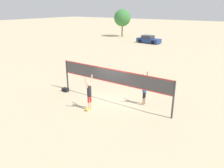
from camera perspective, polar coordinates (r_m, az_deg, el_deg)
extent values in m
plane|color=#C6B28C|center=(15.39, 0.00, -4.54)|extent=(200.00, 200.00, 0.00)
cylinder|color=#38383D|center=(17.64, -11.64, 2.31)|extent=(0.11, 0.11, 2.35)
cylinder|color=#38383D|center=(13.16, 15.72, -4.07)|extent=(0.11, 0.11, 2.35)
cube|color=#47474C|center=(14.73, 0.00, 2.12)|extent=(8.53, 0.02, 0.96)
cube|color=red|center=(14.60, 0.00, 3.81)|extent=(8.53, 0.03, 0.06)
cube|color=red|center=(14.87, 0.00, 0.46)|extent=(8.53, 0.03, 0.06)
cylinder|color=beige|center=(14.14, -6.10, -5.80)|extent=(0.11, 0.11, 0.51)
cylinder|color=red|center=(13.95, -6.17, -4.08)|extent=(0.12, 0.12, 0.42)
cylinder|color=beige|center=(14.28, -5.58, -5.52)|extent=(0.11, 0.11, 0.51)
cylinder|color=red|center=(14.09, -5.64, -3.82)|extent=(0.12, 0.12, 0.42)
cylinder|color=#26262D|center=(13.82, -5.98, -1.91)|extent=(0.28, 0.28, 0.66)
sphere|color=beige|center=(13.66, -6.05, -0.14)|extent=(0.25, 0.25, 0.25)
cylinder|color=beige|center=(13.42, -6.76, 0.38)|extent=(0.08, 0.23, 0.73)
cylinder|color=beige|center=(13.77, -5.41, 0.94)|extent=(0.08, 0.23, 0.73)
cylinder|color=tan|center=(15.04, 8.51, -4.32)|extent=(0.11, 0.11, 0.50)
cylinder|color=black|center=(14.86, 8.59, -2.70)|extent=(0.12, 0.12, 0.41)
cylinder|color=tan|center=(14.88, 8.16, -4.58)|extent=(0.11, 0.11, 0.50)
cylinder|color=black|center=(14.70, 8.25, -2.95)|extent=(0.12, 0.12, 0.41)
cylinder|color=#3372BF|center=(14.59, 8.52, -0.90)|extent=(0.28, 0.28, 0.65)
sphere|color=tan|center=(14.44, 8.61, 0.77)|extent=(0.25, 0.25, 0.25)
cylinder|color=tan|center=(14.59, 9.08, 1.77)|extent=(0.08, 0.23, 0.73)
cylinder|color=tan|center=(14.17, 8.21, 1.27)|extent=(0.08, 0.23, 0.73)
sphere|color=yellow|center=(14.08, -6.54, -6.57)|extent=(0.23, 0.23, 0.23)
cube|color=black|center=(17.49, -12.09, -1.47)|extent=(0.50, 0.33, 0.28)
cube|color=navy|center=(40.98, 9.57, 11.17)|extent=(4.46, 2.18, 0.73)
cube|color=#2D333D|center=(41.01, 9.35, 12.08)|extent=(2.10, 1.79, 0.53)
cylinder|color=black|center=(41.04, 11.77, 10.81)|extent=(0.66, 0.29, 0.64)
cylinder|color=black|center=(39.64, 10.58, 10.58)|extent=(0.66, 0.29, 0.64)
cylinder|color=black|center=(42.40, 8.59, 11.26)|extent=(0.66, 0.29, 0.64)
cylinder|color=black|center=(41.03, 7.33, 11.05)|extent=(0.66, 0.29, 0.64)
cylinder|color=brown|center=(49.58, 2.67, 14.01)|extent=(0.27, 0.27, 3.00)
sphere|color=#387A38|center=(49.40, 2.71, 16.88)|extent=(3.60, 3.60, 3.60)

